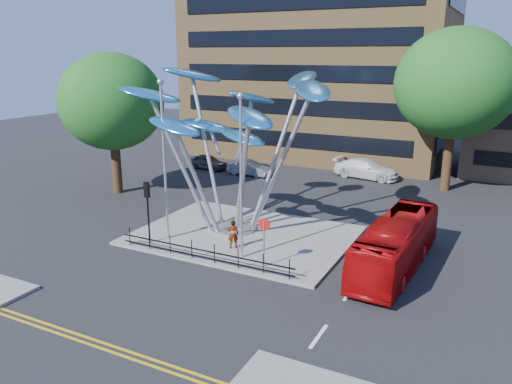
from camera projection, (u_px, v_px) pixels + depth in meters
The scene contains 18 objects.
ground at pixel (202, 281), 23.19m from camera, with size 120.00×120.00×0.00m, color black.
traffic_island at pixel (244, 235), 28.75m from camera, with size 12.00×9.00×0.15m, color slate.
double_yellow_near at pixel (111, 345), 18.04m from camera, with size 40.00×0.12×0.01m, color gold.
double_yellow_far at pixel (105, 350), 17.78m from camera, with size 40.00×0.12×0.01m, color gold.
brick_tower at pixel (323, 3), 49.24m from camera, with size 25.00×15.00×30.00m, color olive.
tree_right at pixel (455, 84), 36.40m from camera, with size 8.80×8.80×12.11m.
tree_left at pixel (112, 102), 36.07m from camera, with size 7.60×7.60×10.32m.
leaf_sculpture at pixel (232, 115), 27.98m from camera, with size 12.72×9.54×9.51m.
street_lamp_left at pixel (164, 147), 26.72m from camera, with size 0.36×0.36×8.80m.
street_lamp_right at pixel (241, 162), 24.17m from camera, with size 0.36×0.36×8.30m.
traffic_light_island at pixel (147, 199), 26.82m from camera, with size 0.28×0.18×3.42m.
no_entry_sign_island at pixel (264, 234), 23.98m from camera, with size 0.60×0.10×2.45m.
pedestrian_railing_front at pixel (203, 253), 24.93m from camera, with size 10.00×0.06×1.00m.
red_bus at pixel (396, 244), 24.16m from camera, with size 2.13×9.11×2.54m, color #970608.
pedestrian at pixel (233, 234), 26.45m from camera, with size 0.58×0.38×1.58m, color gray.
parked_car_left at pixel (208, 162), 45.36m from camera, with size 1.55×3.85×1.31m, color #3B3E42.
parked_car_mid at pixel (249, 168), 43.04m from camera, with size 1.35×3.86×1.27m, color #9EA0A5.
parked_car_right at pixel (367, 169), 42.01m from camera, with size 2.23×5.47×1.59m, color silver.
Camera 1 is at (11.90, -17.75, 10.21)m, focal length 35.00 mm.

